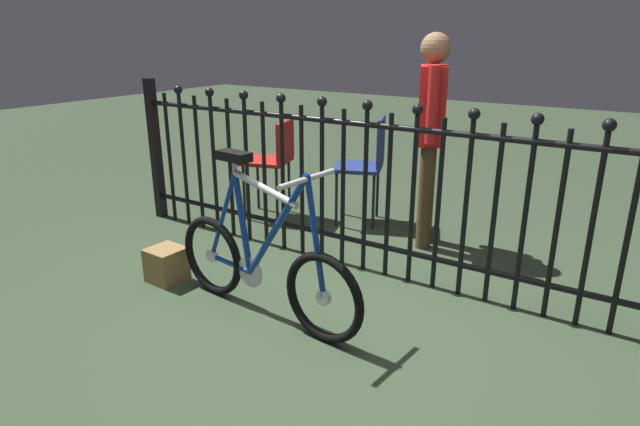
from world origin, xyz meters
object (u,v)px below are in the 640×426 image
(chair_red, at_px, (274,157))
(display_crate, at_px, (167,265))
(chair_navy, at_px, (368,159))
(person_visitor, at_px, (431,125))
(bicycle, at_px, (262,264))

(chair_red, relative_size, display_crate, 3.75)
(chair_navy, relative_size, person_visitor, 0.58)
(chair_red, bearing_deg, chair_navy, 22.44)
(bicycle, height_order, person_visitor, person_visitor)
(bicycle, relative_size, person_visitor, 0.88)
(bicycle, distance_m, chair_navy, 1.71)
(bicycle, relative_size, chair_navy, 1.53)
(chair_red, xyz_separation_m, person_visitor, (1.31, 0.11, 0.37))
(person_visitor, bearing_deg, bicycle, -102.25)
(bicycle, xyz_separation_m, chair_navy, (-0.26, 1.68, 0.22))
(chair_navy, height_order, person_visitor, person_visitor)
(person_visitor, xyz_separation_m, display_crate, (-1.11, -1.49, -0.78))
(chair_navy, distance_m, chair_red, 0.79)
(bicycle, xyz_separation_m, chair_red, (-0.99, 1.38, 0.21))
(chair_navy, bearing_deg, chair_red, -157.56)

